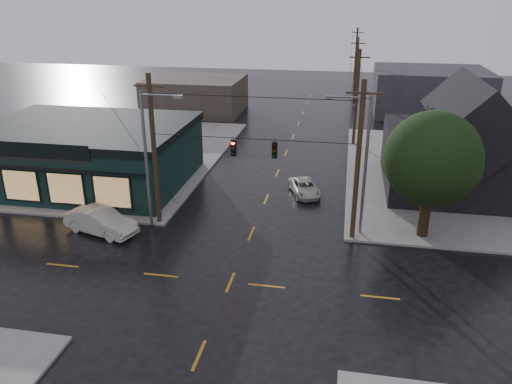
% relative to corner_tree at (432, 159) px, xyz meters
% --- Properties ---
extents(ground_plane, '(160.00, 160.00, 0.00)m').
position_rel_corner_tree_xyz_m(ground_plane, '(-10.95, -7.56, -5.28)').
color(ground_plane, black).
extents(sidewalk_nw, '(28.00, 28.00, 0.15)m').
position_rel_corner_tree_xyz_m(sidewalk_nw, '(-30.95, 12.44, -5.21)').
color(sidewalk_nw, slate).
rests_on(sidewalk_nw, ground).
extents(pizza_shop, '(16.30, 12.34, 4.90)m').
position_rel_corner_tree_xyz_m(pizza_shop, '(-25.95, 5.39, -2.72)').
color(pizza_shop, black).
rests_on(pizza_shop, ground).
extents(ne_building, '(12.60, 11.60, 8.75)m').
position_rel_corner_tree_xyz_m(ne_building, '(4.05, 9.44, -0.81)').
color(ne_building, black).
rests_on(ne_building, ground).
extents(corner_tree, '(5.91, 5.91, 8.12)m').
position_rel_corner_tree_xyz_m(corner_tree, '(0.00, 0.00, 0.00)').
color(corner_tree, black).
rests_on(corner_tree, ground).
extents(utility_pole_nw, '(2.00, 0.32, 10.15)m').
position_rel_corner_tree_xyz_m(utility_pole_nw, '(-17.45, -1.06, -5.28)').
color(utility_pole_nw, black).
rests_on(utility_pole_nw, ground).
extents(utility_pole_ne, '(2.00, 0.32, 10.15)m').
position_rel_corner_tree_xyz_m(utility_pole_ne, '(-4.45, -1.06, -5.28)').
color(utility_pole_ne, black).
rests_on(utility_pole_ne, ground).
extents(utility_pole_far_a, '(2.00, 0.32, 9.65)m').
position_rel_corner_tree_xyz_m(utility_pole_far_a, '(-4.45, 20.44, -5.28)').
color(utility_pole_far_a, black).
rests_on(utility_pole_far_a, ground).
extents(utility_pole_far_b, '(2.00, 0.32, 9.15)m').
position_rel_corner_tree_xyz_m(utility_pole_far_b, '(-4.45, 40.44, -5.28)').
color(utility_pole_far_b, black).
rests_on(utility_pole_far_b, ground).
extents(utility_pole_far_c, '(2.00, 0.32, 9.15)m').
position_rel_corner_tree_xyz_m(utility_pole_far_c, '(-4.45, 60.44, -5.28)').
color(utility_pole_far_c, black).
rests_on(utility_pole_far_c, ground).
extents(span_signal_assembly, '(13.00, 0.48, 1.23)m').
position_rel_corner_tree_xyz_m(span_signal_assembly, '(-10.86, -1.06, 0.42)').
color(span_signal_assembly, black).
rests_on(span_signal_assembly, ground).
extents(streetlight_nw, '(5.40, 0.30, 9.15)m').
position_rel_corner_tree_xyz_m(streetlight_nw, '(-17.75, -1.76, -5.28)').
color(streetlight_nw, slate).
rests_on(streetlight_nw, ground).
extents(streetlight_ne, '(5.40, 0.30, 9.15)m').
position_rel_corner_tree_xyz_m(streetlight_ne, '(-3.95, -0.36, -5.28)').
color(streetlight_ne, slate).
rests_on(streetlight_ne, ground).
extents(bg_building_west, '(12.00, 10.00, 4.40)m').
position_rel_corner_tree_xyz_m(bg_building_west, '(-24.95, 32.44, -3.08)').
color(bg_building_west, '#3C322C').
rests_on(bg_building_west, ground).
extents(bg_building_east, '(14.00, 12.00, 5.60)m').
position_rel_corner_tree_xyz_m(bg_building_east, '(5.05, 37.44, -2.48)').
color(bg_building_east, '#26252A').
rests_on(bg_building_east, ground).
extents(sedan_cream, '(5.33, 3.14, 1.66)m').
position_rel_corner_tree_xyz_m(sedan_cream, '(-20.66, -3.19, -4.45)').
color(sedan_cream, '#B8B7A1').
rests_on(sedan_cream, ground).
extents(suv_silver, '(3.11, 4.41, 1.12)m').
position_rel_corner_tree_xyz_m(suv_silver, '(-8.16, 5.95, -4.72)').
color(suv_silver, '#B7B4A9').
rests_on(suv_silver, ground).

